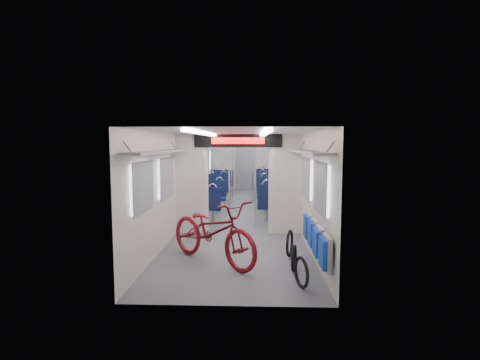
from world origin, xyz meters
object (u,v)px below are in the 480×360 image
(flip_bench, at_px, (315,238))
(bike_hoop_b, at_px, (294,260))
(bicycle, at_px, (213,231))
(seat_bay_near_left, at_px, (208,199))
(stanchion_far_right, at_px, (253,171))
(seat_bay_far_right, at_px, (269,183))
(stanchion_near_right, at_px, (255,182))
(seat_bay_near_right, at_px, (273,196))
(stanchion_far_left, at_px, (232,172))
(bike_hoop_c, at_px, (290,245))
(stanchion_near_left, at_px, (229,180))
(bike_hoop_a, at_px, (301,274))
(seat_bay_far_left, at_px, (220,183))

(flip_bench, xyz_separation_m, bike_hoop_b, (-0.33, 0.06, -0.38))
(bike_hoop_b, bearing_deg, bicycle, 163.52)
(seat_bay_near_left, height_order, stanchion_far_right, stanchion_far_right)
(seat_bay_far_right, distance_m, stanchion_far_right, 1.94)
(stanchion_near_right, bearing_deg, stanchion_far_right, 91.23)
(bicycle, height_order, seat_bay_near_left, bicycle)
(seat_bay_near_right, bearing_deg, stanchion_near_right, -107.84)
(seat_bay_near_right, distance_m, stanchion_far_left, 1.97)
(seat_bay_near_right, bearing_deg, bike_hoop_b, -88.99)
(bicycle, bearing_deg, stanchion_near_right, 28.02)
(bike_hoop_c, xyz_separation_m, stanchion_far_left, (-1.39, 5.40, 0.92))
(stanchion_far_left, relative_size, stanchion_far_right, 1.00)
(bike_hoop_c, bearing_deg, seat_bay_near_left, 118.11)
(flip_bench, relative_size, stanchion_far_right, 0.90)
(stanchion_near_left, bearing_deg, bicycle, -91.81)
(bicycle, relative_size, stanchion_far_right, 0.93)
(seat_bay_far_right, distance_m, stanchion_near_right, 5.19)
(flip_bench, relative_size, bike_hoop_a, 4.46)
(flip_bench, relative_size, seat_bay_far_right, 0.92)
(bike_hoop_a, height_order, stanchion_near_right, stanchion_near_right)
(bike_hoop_a, xyz_separation_m, bike_hoop_b, (-0.03, 0.71, -0.01))
(flip_bench, relative_size, stanchion_far_left, 0.90)
(seat_bay_near_right, xyz_separation_m, stanchion_far_left, (-1.29, 1.36, 0.59))
(bicycle, relative_size, stanchion_near_right, 0.93)
(seat_bay_far_right, height_order, stanchion_near_left, stanchion_near_left)
(bike_hoop_b, relative_size, seat_bay_near_left, 0.23)
(seat_bay_far_right, bearing_deg, stanchion_far_left, -121.68)
(seat_bay_near_left, relative_size, seat_bay_near_right, 0.88)
(seat_bay_near_right, bearing_deg, seat_bay_far_right, 90.00)
(flip_bench, distance_m, bike_hoop_a, 0.80)
(stanchion_far_left, bearing_deg, seat_bay_far_left, 106.04)
(stanchion_near_right, xyz_separation_m, stanchion_far_right, (-0.07, 3.38, 0.00))
(bike_hoop_b, xyz_separation_m, bike_hoop_c, (0.01, 0.81, 0.03))
(stanchion_near_left, xyz_separation_m, stanchion_near_right, (0.66, -0.27, 0.00))
(bike_hoop_a, distance_m, stanchion_far_left, 7.12)
(bicycle, relative_size, seat_bay_near_right, 0.96)
(seat_bay_far_left, bearing_deg, bike_hoop_b, -76.61)
(seat_bay_far_left, height_order, stanchion_far_left, stanchion_far_left)
(flip_bench, bearing_deg, bike_hoop_c, 110.68)
(bike_hoop_b, distance_m, seat_bay_near_right, 4.86)
(seat_bay_near_right, relative_size, stanchion_near_left, 0.97)
(stanchion_far_left, bearing_deg, bike_hoop_c, -75.61)
(flip_bench, distance_m, stanchion_near_left, 3.90)
(seat_bay_near_left, xyz_separation_m, stanchion_far_right, (1.26, 2.08, 0.62))
(bicycle, xyz_separation_m, bike_hoop_a, (1.41, -1.11, -0.36))
(bike_hoop_a, bearing_deg, seat_bay_near_left, 110.97)
(flip_bench, distance_m, seat_bay_far_left, 8.58)
(bicycle, xyz_separation_m, seat_bay_far_left, (-0.58, 7.80, -0.01))
(stanchion_far_right, bearing_deg, seat_bay_far_left, 127.23)
(bicycle, bearing_deg, stanchion_far_left, 43.30)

